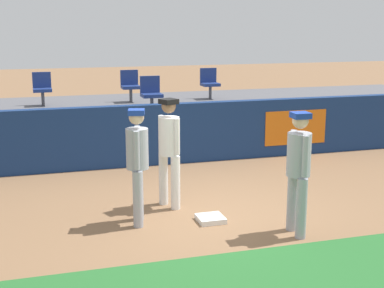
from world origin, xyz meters
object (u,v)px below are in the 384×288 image
at_px(seat_back_right, 209,82).
at_px(seat_back_left, 42,87).
at_px(first_base, 211,219).
at_px(seat_front_center, 151,92).
at_px(seat_back_center, 130,84).
at_px(player_runner_visitor, 137,158).
at_px(player_coach_visitor, 298,165).
at_px(player_fielder_home, 169,145).

height_order(seat_back_right, seat_back_left, same).
bearing_deg(first_base, seat_front_center, 87.82).
height_order(seat_front_center, seat_back_center, same).
distance_m(player_runner_visitor, seat_back_center, 6.71).
height_order(seat_back_left, seat_back_center, same).
distance_m(seat_back_right, seat_back_left, 4.49).
distance_m(seat_back_right, seat_back_center, 2.22).
distance_m(player_runner_visitor, seat_front_center, 4.99).
distance_m(first_base, seat_back_left, 7.34).
xyz_separation_m(player_coach_visitor, seat_front_center, (-0.82, 5.88, 0.35)).
bearing_deg(first_base, player_fielder_home, 116.45).
height_order(player_fielder_home, seat_back_right, player_fielder_home).
relative_size(player_coach_visitor, seat_back_right, 2.11).
bearing_deg(seat_back_left, seat_back_center, 0.00).
height_order(seat_back_right, seat_back_center, same).
distance_m(seat_back_right, seat_front_center, 2.73).
bearing_deg(seat_back_right, first_base, -108.09).
relative_size(player_runner_visitor, player_coach_visitor, 0.98).
bearing_deg(player_fielder_home, first_base, 2.37).
xyz_separation_m(first_base, player_runner_visitor, (-1.07, 0.24, 0.97)).
relative_size(player_fielder_home, seat_back_center, 2.13).
distance_m(player_coach_visitor, seat_back_center, 7.76).
xyz_separation_m(player_runner_visitor, player_coach_visitor, (2.08, -1.07, 0.02)).
bearing_deg(player_coach_visitor, seat_back_left, -154.07).
distance_m(seat_back_left, seat_back_center, 2.26).
height_order(first_base, seat_back_left, seat_back_left).
xyz_separation_m(first_base, seat_back_left, (-2.25, 6.86, 1.34)).
height_order(player_fielder_home, player_runner_visitor, player_fielder_home).
relative_size(player_coach_visitor, seat_back_left, 2.11).
distance_m(first_base, seat_front_center, 5.23).
bearing_deg(seat_back_center, seat_back_right, -0.00).
relative_size(player_coach_visitor, seat_back_center, 2.11).
xyz_separation_m(first_base, player_coach_visitor, (1.02, -0.83, 0.99)).
distance_m(seat_back_left, seat_front_center, 3.03).
bearing_deg(first_base, player_runner_visitor, 167.26).
relative_size(seat_back_left, seat_front_center, 1.00).
bearing_deg(seat_back_center, player_coach_visitor, -82.58).
relative_size(seat_front_center, seat_back_center, 1.00).
xyz_separation_m(seat_back_left, seat_back_center, (2.26, 0.00, 0.00)).
relative_size(first_base, player_coach_visitor, 0.23).
xyz_separation_m(player_coach_visitor, seat_back_left, (-3.26, 7.68, 0.35)).
xyz_separation_m(player_runner_visitor, seat_back_center, (1.08, 6.61, 0.37)).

